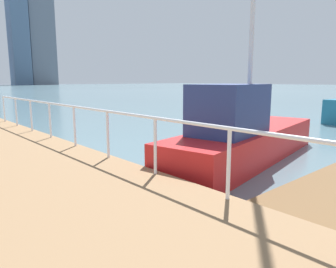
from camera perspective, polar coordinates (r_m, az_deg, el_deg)
ground_plane at (r=15.19m, az=-14.69°, el=1.36°), size 300.00×300.00×0.00m
boardwalk_railing at (r=4.15m, az=20.32°, el=-3.26°), size 0.06×25.36×1.08m
moored_boat_2 at (r=8.46m, az=13.43°, el=-0.02°), size 6.70×2.82×9.68m
skyline_tower_4 at (r=158.70m, az=-25.43°, el=15.28°), size 7.52×7.36×39.90m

